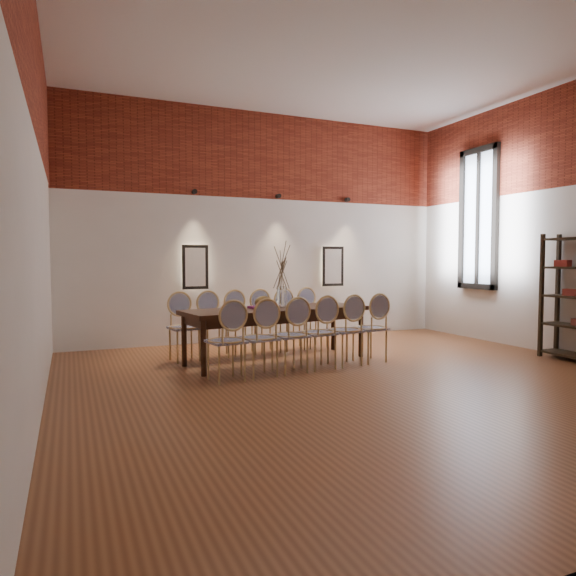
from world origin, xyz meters
name	(u,v)px	position (x,y,z in m)	size (l,w,h in m)	color
floor	(372,382)	(0.00, 0.00, -0.01)	(7.00, 7.00, 0.02)	brown
ceiling	(376,30)	(0.00, 0.00, 4.01)	(7.00, 7.00, 0.02)	silver
wall_back	(265,227)	(0.00, 3.55, 2.00)	(7.00, 0.10, 4.00)	silver
wall_left	(29,194)	(-3.55, 0.00, 2.00)	(0.10, 7.00, 4.00)	silver
brick_band_back	(267,156)	(0.00, 3.48, 3.25)	(7.00, 0.02, 1.50)	maroon
brick_band_left	(34,50)	(-3.48, 0.00, 3.25)	(0.02, 7.00, 1.50)	maroon
niche_left	(195,267)	(-1.30, 3.45, 1.30)	(0.36, 0.06, 0.66)	#FFEAC6
niche_right	(332,266)	(1.30, 3.45, 1.30)	(0.36, 0.06, 0.66)	#FFEAC6
spot_fixture_left	(195,192)	(-1.30, 3.42, 2.55)	(0.08, 0.08, 0.10)	black
spot_fixture_mid	(278,196)	(0.20, 3.42, 2.55)	(0.08, 0.08, 0.10)	black
spot_fixture_right	(347,200)	(1.60, 3.42, 2.55)	(0.08, 0.08, 0.10)	black
window_glass	(479,219)	(3.46, 2.00, 2.15)	(0.02, 0.78, 2.38)	silver
window_frame	(478,219)	(3.44, 2.00, 2.15)	(0.08, 0.90, 2.50)	black
window_mullion	(478,219)	(3.44, 2.00, 2.15)	(0.06, 0.06, 2.40)	black
dining_table	(277,335)	(-0.58, 1.56, 0.38)	(2.62, 0.84, 0.75)	black
chair_near_a	(226,341)	(-1.56, 0.71, 0.47)	(0.44, 0.44, 0.94)	tan
chair_near_b	(259,338)	(-1.13, 0.77, 0.47)	(0.44, 0.44, 0.94)	tan
chair_near_c	(290,335)	(-0.70, 0.83, 0.47)	(0.44, 0.44, 0.94)	tan
chair_near_d	(318,333)	(-0.27, 0.89, 0.47)	(0.44, 0.44, 0.94)	tan
chair_near_e	(345,330)	(0.17, 0.95, 0.47)	(0.44, 0.44, 0.94)	tan
chair_near_f	(370,328)	(0.60, 1.02, 0.47)	(0.44, 0.44, 0.94)	tan
chair_far_a	(185,328)	(-1.76, 2.09, 0.47)	(0.44, 0.44, 0.94)	tan
chair_far_b	(213,325)	(-1.33, 2.16, 0.47)	(0.44, 0.44, 0.94)	tan
chair_far_c	(241,324)	(-0.90, 2.22, 0.47)	(0.44, 0.44, 0.94)	tan
chair_far_d	(266,322)	(-0.47, 2.28, 0.47)	(0.44, 0.44, 0.94)	tan
chair_far_e	(290,320)	(-0.03, 2.34, 0.47)	(0.44, 0.44, 0.94)	tan
chair_far_f	(313,318)	(0.40, 2.41, 0.47)	(0.44, 0.44, 0.94)	tan
vase	(282,297)	(-0.50, 1.57, 0.90)	(0.14, 0.14, 0.30)	silver
dried_branches	(282,265)	(-0.50, 1.57, 1.35)	(0.50, 0.50, 0.70)	#4A3B28
bowl	(264,303)	(-0.81, 1.47, 0.84)	(0.24, 0.24, 0.18)	brown
book	(259,307)	(-0.82, 1.64, 0.77)	(0.26, 0.18, 0.03)	#802072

